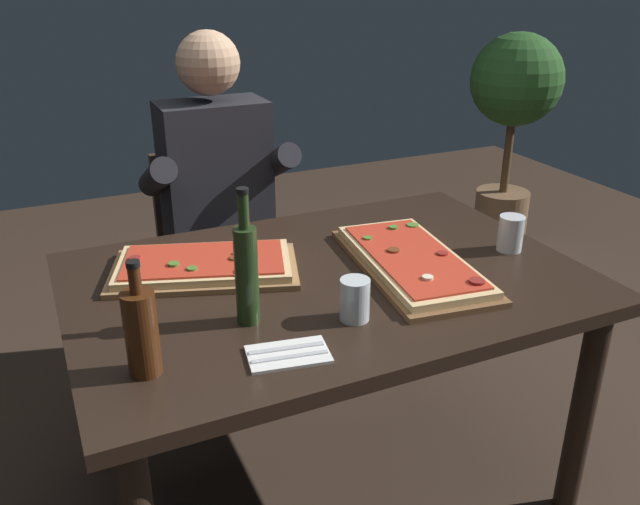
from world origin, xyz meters
TOP-DOWN VIEW (x-y plane):
  - ground_plane at (0.00, 0.00)m, footprint 6.40×6.40m
  - dining_table at (0.00, 0.00)m, footprint 1.40×0.96m
  - pizza_rectangular_front at (-0.30, 0.16)m, footprint 0.58×0.44m
  - pizza_rectangular_left at (0.24, -0.05)m, footprint 0.35×0.62m
  - wine_bottle_dark at (-0.28, -0.15)m, footprint 0.06×0.06m
  - oil_bottle_amber at (-0.55, -0.26)m, footprint 0.07×0.07m
  - tumbler_near_camera at (-0.04, -0.25)m, footprint 0.07×0.07m
  - tumbler_far_side at (0.57, -0.07)m, footprint 0.08×0.08m
  - napkin_cutlery_set at (-0.25, -0.33)m, footprint 0.20×0.14m
  - diner_chair at (-0.09, 0.86)m, footprint 0.44×0.44m
  - seated_diner at (-0.09, 0.74)m, footprint 0.53×0.41m
  - potted_plant_corner at (1.67, 1.25)m, footprint 0.48×0.48m

SIDE VIEW (x-z plane):
  - ground_plane at x=0.00m, z-range 0.00..0.00m
  - diner_chair at x=-0.09m, z-range 0.05..0.92m
  - dining_table at x=0.00m, z-range 0.27..1.01m
  - seated_diner at x=-0.09m, z-range 0.08..1.41m
  - napkin_cutlery_set at x=-0.25m, z-range 0.74..0.75m
  - pizza_rectangular_left at x=0.24m, z-range 0.74..0.78m
  - pizza_rectangular_front at x=-0.30m, z-range 0.74..0.78m
  - tumbler_near_camera at x=-0.04m, z-range 0.73..0.84m
  - tumbler_far_side at x=0.57m, z-range 0.74..0.85m
  - potted_plant_corner at x=1.67m, z-range 0.19..1.41m
  - oil_bottle_amber at x=-0.55m, z-range 0.71..0.97m
  - wine_bottle_dark at x=-0.28m, z-range 0.71..1.04m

